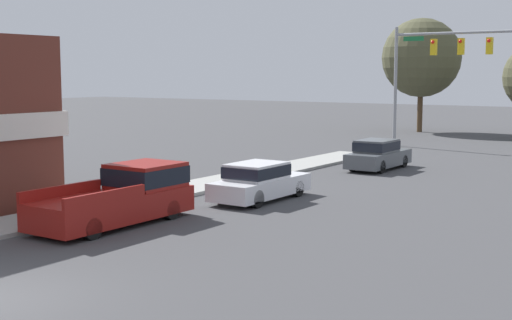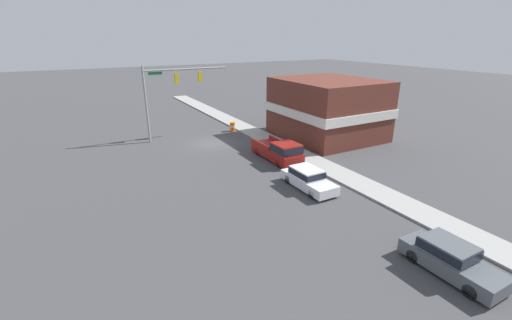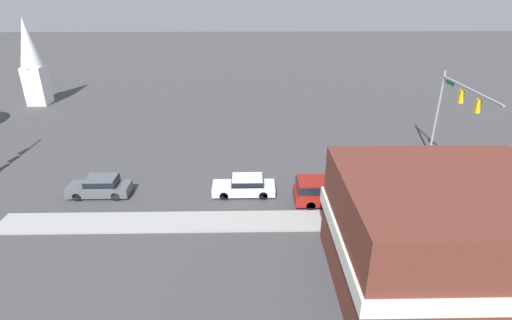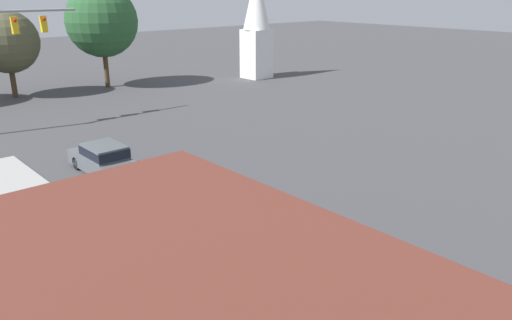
{
  "view_description": "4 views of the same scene",
  "coord_description": "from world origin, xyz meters",
  "px_view_note": "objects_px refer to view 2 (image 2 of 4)",
  "views": [
    {
      "loc": [
        13.17,
        -9.02,
        4.86
      ],
      "look_at": [
        -1.23,
        12.36,
        1.73
      ],
      "focal_mm": 50.0,
      "sensor_mm": 36.0,
      "label": 1
    },
    {
      "loc": [
        12.57,
        31.75,
        10.52
      ],
      "look_at": [
        0.82,
        10.64,
        1.72
      ],
      "focal_mm": 24.0,
      "sensor_mm": 36.0,
      "label": 2
    },
    {
      "loc": [
        -28.48,
        13.24,
        15.01
      ],
      "look_at": [
        -1.22,
        12.72,
        2.56
      ],
      "focal_mm": 28.0,
      "sensor_mm": 36.0,
      "label": 3
    },
    {
      "loc": [
        -11.8,
        1.93,
        8.81
      ],
      "look_at": [
        0.53,
        15.74,
        2.41
      ],
      "focal_mm": 35.0,
      "sensor_mm": 36.0,
      "label": 4
    }
  ],
  "objects_px": {
    "pickup_truck_parked": "(280,151)",
    "car_second_ahead": "(450,258)",
    "construction_barrel": "(233,127)",
    "car_lead": "(308,178)"
  },
  "relations": [
    {
      "from": "car_second_ahead",
      "to": "pickup_truck_parked",
      "type": "distance_m",
      "value": 16.83
    },
    {
      "from": "car_second_ahead",
      "to": "construction_barrel",
      "type": "xyz_separation_m",
      "value": [
        -2.05,
        -27.92,
        -0.26
      ]
    },
    {
      "from": "car_lead",
      "to": "construction_barrel",
      "type": "distance_m",
      "value": 17.16
    },
    {
      "from": "car_lead",
      "to": "pickup_truck_parked",
      "type": "relative_size",
      "value": 0.82
    },
    {
      "from": "pickup_truck_parked",
      "to": "construction_barrel",
      "type": "bearing_deg",
      "value": -93.31
    },
    {
      "from": "pickup_truck_parked",
      "to": "construction_barrel",
      "type": "height_order",
      "value": "pickup_truck_parked"
    },
    {
      "from": "pickup_truck_parked",
      "to": "car_second_ahead",
      "type": "bearing_deg",
      "value": 85.22
    },
    {
      "from": "car_lead",
      "to": "construction_barrel",
      "type": "relative_size",
      "value": 4.45
    },
    {
      "from": "car_second_ahead",
      "to": "pickup_truck_parked",
      "type": "relative_size",
      "value": 0.79
    },
    {
      "from": "construction_barrel",
      "to": "car_second_ahead",
      "type": "bearing_deg",
      "value": 85.8
    }
  ]
}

